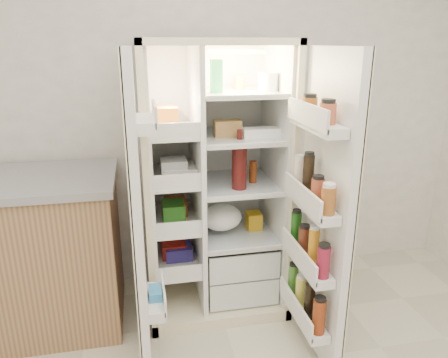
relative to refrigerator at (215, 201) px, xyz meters
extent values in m
cube|color=white|center=(-0.01, 0.35, 0.61)|extent=(4.00, 0.02, 2.70)
cube|color=beige|center=(-0.02, 0.28, 0.16)|extent=(0.92, 0.04, 1.80)
cube|color=beige|center=(-0.46, -0.05, 0.16)|extent=(0.04, 0.70, 1.80)
cube|color=beige|center=(0.42, -0.05, 0.16)|extent=(0.04, 0.70, 1.80)
cube|color=beige|center=(-0.02, -0.05, 1.04)|extent=(0.92, 0.70, 0.04)
cube|color=beige|center=(-0.02, -0.05, -0.70)|extent=(0.92, 0.70, 0.08)
cube|color=white|center=(-0.02, 0.25, 0.18)|extent=(0.84, 0.02, 1.68)
cube|color=white|center=(-0.43, -0.05, 0.18)|extent=(0.02, 0.62, 1.68)
cube|color=white|center=(0.39, -0.05, 0.18)|extent=(0.02, 0.62, 1.68)
cube|color=white|center=(-0.13, -0.05, 0.18)|extent=(0.03, 0.62, 1.68)
cube|color=silver|center=(0.14, -0.07, -0.56)|extent=(0.47, 0.52, 0.19)
cube|color=silver|center=(0.14, -0.07, -0.36)|extent=(0.47, 0.52, 0.19)
cube|color=#FFD18C|center=(0.14, 0.00, 0.98)|extent=(0.30, 0.30, 0.02)
cube|color=silver|center=(-0.28, -0.05, -0.39)|extent=(0.28, 0.58, 0.02)
cube|color=silver|center=(-0.28, -0.05, -0.09)|extent=(0.28, 0.58, 0.02)
cube|color=silver|center=(-0.28, -0.05, 0.21)|extent=(0.28, 0.58, 0.02)
cube|color=silver|center=(-0.28, -0.05, 0.51)|extent=(0.28, 0.58, 0.02)
cube|color=silver|center=(0.14, -0.05, -0.22)|extent=(0.49, 0.58, 0.01)
cube|color=silver|center=(0.14, -0.05, 0.14)|extent=(0.49, 0.58, 0.01)
cube|color=silver|center=(0.14, -0.05, 0.46)|extent=(0.49, 0.58, 0.02)
cube|color=silver|center=(0.14, -0.05, 0.74)|extent=(0.49, 0.58, 0.02)
cube|color=red|center=(-0.28, -0.05, -0.33)|extent=(0.16, 0.20, 0.10)
cube|color=#307D22|center=(-0.28, -0.05, -0.02)|extent=(0.14, 0.18, 0.12)
cube|color=white|center=(-0.28, -0.05, 0.25)|extent=(0.20, 0.22, 0.07)
cube|color=orange|center=(-0.28, -0.05, 0.59)|extent=(0.15, 0.16, 0.14)
cube|color=#3B2F8E|center=(-0.28, -0.05, -0.34)|extent=(0.18, 0.20, 0.09)
cube|color=#BF5121|center=(-0.28, -0.05, -0.03)|extent=(0.14, 0.18, 0.10)
cube|color=silver|center=(-0.28, -0.05, 0.28)|extent=(0.16, 0.16, 0.12)
sphere|color=orange|center=(0.01, -0.15, -0.62)|extent=(0.07, 0.07, 0.07)
sphere|color=orange|center=(0.10, -0.11, -0.62)|extent=(0.07, 0.07, 0.07)
sphere|color=orange|center=(0.20, -0.15, -0.62)|extent=(0.07, 0.07, 0.07)
sphere|color=orange|center=(0.06, -0.01, -0.62)|extent=(0.07, 0.07, 0.07)
sphere|color=orange|center=(0.16, -0.03, -0.62)|extent=(0.07, 0.07, 0.07)
sphere|color=orange|center=(0.26, -0.07, -0.62)|extent=(0.07, 0.07, 0.07)
ellipsoid|color=#366822|center=(0.14, -0.05, -0.34)|extent=(0.26, 0.24, 0.11)
cylinder|color=#4C1110|center=(0.12, -0.19, 0.29)|extent=(0.09, 0.09, 0.29)
cylinder|color=maroon|center=(0.24, -0.09, 0.22)|extent=(0.05, 0.05, 0.15)
cube|color=#299751|center=(-0.01, -0.13, 0.84)|extent=(0.07, 0.07, 0.19)
cylinder|color=white|center=(0.32, -0.10, 0.80)|extent=(0.12, 0.12, 0.11)
cylinder|color=#BA7D2A|center=(0.17, 0.03, 0.79)|extent=(0.07, 0.07, 0.09)
cube|color=white|center=(0.27, -0.16, 0.49)|extent=(0.24, 0.10, 0.06)
cube|color=#AE8045|center=(0.07, -0.09, 0.52)|extent=(0.17, 0.09, 0.10)
ellipsoid|color=white|center=(0.03, -0.08, -0.13)|extent=(0.27, 0.25, 0.17)
cube|color=gold|center=(0.27, -0.03, -0.16)|extent=(0.10, 0.12, 0.12)
cube|color=white|center=(-0.52, -0.60, 0.16)|extent=(0.05, 0.40, 1.72)
cube|color=beige|center=(-0.54, -0.60, 0.16)|extent=(0.01, 0.40, 1.72)
cube|color=white|center=(-0.45, -0.60, -0.34)|extent=(0.09, 0.32, 0.06)
cube|color=white|center=(-0.45, -0.60, 0.66)|extent=(0.09, 0.32, 0.06)
cube|color=#338CCC|center=(-0.45, -0.60, -0.31)|extent=(0.07, 0.12, 0.10)
cube|color=white|center=(0.48, -0.69, 0.16)|extent=(0.05, 0.58, 1.72)
cube|color=beige|center=(0.51, -0.69, 0.16)|extent=(0.01, 0.58, 1.72)
cube|color=white|center=(0.40, -0.69, -0.48)|extent=(0.11, 0.50, 0.05)
cube|color=white|center=(0.40, -0.69, -0.14)|extent=(0.11, 0.50, 0.05)
cube|color=white|center=(0.40, -0.69, 0.21)|extent=(0.11, 0.50, 0.05)
cube|color=white|center=(0.40, -0.69, 0.64)|extent=(0.11, 0.50, 0.05)
cylinder|color=maroon|center=(0.40, -0.89, -0.36)|extent=(0.07, 0.07, 0.20)
cylinder|color=black|center=(0.40, -0.76, -0.35)|extent=(0.06, 0.06, 0.22)
cylinder|color=#DACE48|center=(0.40, -0.63, -0.37)|extent=(0.06, 0.06, 0.18)
cylinder|color=#3D7828|center=(0.40, -0.50, -0.36)|extent=(0.06, 0.06, 0.19)
cylinder|color=maroon|center=(0.40, -0.89, -0.03)|extent=(0.07, 0.07, 0.17)
cylinder|color=orange|center=(0.40, -0.76, -0.01)|extent=(0.06, 0.06, 0.21)
cylinder|color=#5D2717|center=(0.40, -0.63, -0.04)|extent=(0.07, 0.07, 0.16)
cylinder|color=#184F12|center=(0.40, -0.50, -0.02)|extent=(0.06, 0.06, 0.20)
cylinder|color=brown|center=(0.40, -0.89, 0.30)|extent=(0.07, 0.07, 0.14)
cylinder|color=#9D4328|center=(0.40, -0.76, 0.30)|extent=(0.07, 0.07, 0.14)
cylinder|color=black|center=(0.40, -0.63, 0.35)|extent=(0.06, 0.06, 0.23)
cylinder|color=beige|center=(0.40, -0.50, 0.32)|extent=(0.06, 0.06, 0.18)
cylinder|color=#AD4D2B|center=(0.40, -0.81, 0.71)|extent=(0.08, 0.08, 0.10)
cylinder|color=brown|center=(0.40, -0.59, 0.71)|extent=(0.08, 0.08, 0.10)
cube|color=#9D774E|center=(-1.33, -0.07, -0.26)|extent=(1.34, 0.69, 0.96)
camera|label=1|loc=(-0.48, -2.67, 1.03)|focal=34.00mm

